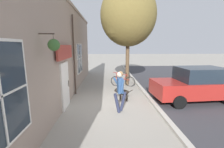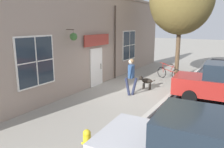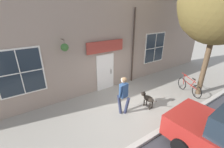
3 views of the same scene
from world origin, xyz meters
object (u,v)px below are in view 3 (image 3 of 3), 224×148
street_tree_by_curb (219,0)px  leaning_bicycle (189,87)px  dog_on_leash (148,98)px  pedestrian_walking (124,92)px

street_tree_by_curb → leaning_bicycle: (-0.27, -0.35, -4.34)m
leaning_bicycle → dog_on_leash: bearing=-96.7°
pedestrian_walking → street_tree_by_curb: street_tree_by_curb is taller
pedestrian_walking → leaning_bicycle: size_ratio=1.06×
dog_on_leash → street_tree_by_curb: size_ratio=0.14×
pedestrian_walking → dog_on_leash: pedestrian_walking is taller
pedestrian_walking → street_tree_by_curb: size_ratio=0.26×
pedestrian_walking → street_tree_by_curb: 5.89m
street_tree_by_curb → leaning_bicycle: street_tree_by_curb is taller
dog_on_leash → leaning_bicycle: size_ratio=0.58×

